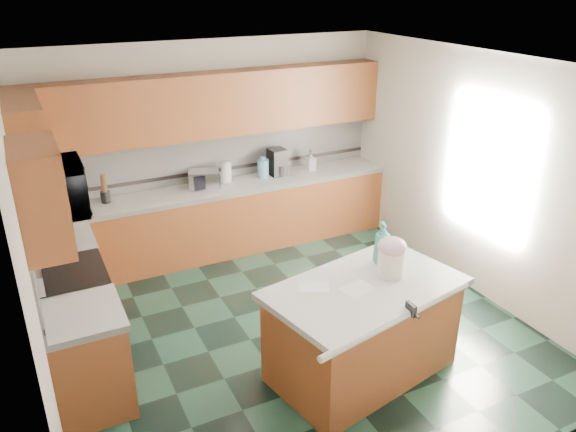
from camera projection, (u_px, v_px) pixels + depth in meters
floor at (290, 328)px, 5.89m from camera, size 4.60×4.60×0.00m
ceiling at (290, 65)px, 4.81m from camera, size 4.60×4.60×0.00m
wall_back at (210, 147)px, 7.25m from camera, size 4.60×0.04×2.70m
wall_front at (458, 342)px, 3.44m from camera, size 4.60×0.04×2.70m
wall_left at (26, 261)px, 4.41m from camera, size 0.04×4.60×2.70m
wall_right at (475, 174)px, 6.28m from camera, size 0.04×4.60×2.70m
back_base_cab at (222, 221)px, 7.36m from camera, size 4.60×0.60×0.86m
back_countertop at (221, 188)px, 7.17m from camera, size 4.60×0.64×0.06m
back_upper_cab at (213, 105)px, 6.87m from camera, size 4.60×0.33×0.78m
back_backsplash at (212, 156)px, 7.27m from camera, size 4.60×0.02×0.63m
back_accent_band at (213, 171)px, 7.35m from camera, size 4.60×0.01×0.05m
left_base_cab_rear at (68, 279)px, 5.96m from camera, size 0.60×0.82×0.86m
left_counter_rear at (61, 241)px, 5.78m from camera, size 0.64×0.82×0.06m
left_base_cab_front at (90, 362)px, 4.71m from camera, size 0.60×0.72×0.86m
left_counter_front at (81, 315)px, 4.52m from camera, size 0.64×0.72×0.06m
left_backsplash at (29, 245)px, 4.92m from camera, size 0.02×2.30×0.63m
left_accent_band at (34, 264)px, 5.00m from camera, size 0.01×2.30×0.05m
left_upper_cab_rear at (27, 140)px, 5.42m from camera, size 0.33×1.09×0.78m
left_upper_cab_front at (40, 197)px, 4.05m from camera, size 0.33×0.72×0.78m
range_body at (78, 316)px, 5.31m from camera, size 0.60×0.76×0.88m
range_oven_door at (110, 312)px, 5.44m from camera, size 0.02×0.68×0.55m
range_cooktop at (70, 274)px, 5.13m from camera, size 0.62×0.78×0.04m
range_handle at (108, 277)px, 5.30m from camera, size 0.02×0.66×0.02m
range_backguard at (37, 268)px, 4.97m from camera, size 0.06×0.76×0.18m
microwave at (55, 189)px, 4.79m from camera, size 0.50×0.73×0.41m
island_base at (363, 332)px, 5.09m from camera, size 1.77×1.23×0.86m
island_top at (365, 288)px, 4.91m from camera, size 1.89×1.35×0.06m
island_bullnose at (401, 318)px, 4.49m from camera, size 1.69×0.41×0.06m
treat_jar at (391, 263)px, 5.02m from camera, size 0.29×0.29×0.25m
treat_jar_lid at (392, 246)px, 4.95m from camera, size 0.26×0.26×0.16m
treat_jar_knob at (393, 241)px, 4.93m from camera, size 0.09×0.03×0.03m
treat_jar_knob_end_l at (389, 242)px, 4.91m from camera, size 0.05×0.05×0.05m
treat_jar_knob_end_r at (397, 240)px, 4.95m from camera, size 0.05×0.05×0.05m
soap_bottle_island at (382, 243)px, 5.19m from camera, size 0.20×0.20×0.41m
paper_sheet_a at (357, 289)px, 4.84m from camera, size 0.33×0.28×0.00m
paper_sheet_b at (314, 287)px, 4.87m from camera, size 0.33×0.30×0.00m
clamp_body at (411, 309)px, 4.53m from camera, size 0.04×0.12×0.10m
clamp_handle at (416, 316)px, 4.48m from camera, size 0.02×0.08×0.02m
knife_block at (83, 199)px, 6.49m from camera, size 0.12×0.15×0.21m
utensil_crock at (106, 197)px, 6.63m from camera, size 0.11×0.11×0.14m
utensil_bundle at (104, 183)px, 6.56m from camera, size 0.07×0.07×0.20m
toaster_oven at (204, 179)px, 7.08m from camera, size 0.44×0.36×0.22m
toaster_oven_door at (207, 182)px, 6.98m from camera, size 0.34×0.01×0.18m
paper_towel at (226, 172)px, 7.24m from camera, size 0.13×0.13×0.29m
paper_towel_base at (227, 182)px, 7.29m from camera, size 0.19×0.19×0.01m
water_jug at (263, 169)px, 7.41m from camera, size 0.15×0.15×0.25m
water_jug_neck at (263, 158)px, 7.36m from camera, size 0.07×0.07×0.04m
coffee_maker at (277, 162)px, 7.50m from camera, size 0.22×0.24×0.36m
coffee_carafe at (279, 171)px, 7.50m from camera, size 0.15×0.15×0.15m
soap_bottle_back at (310, 161)px, 7.69m from camera, size 0.13×0.13×0.26m
soap_back_cap at (311, 151)px, 7.63m from camera, size 0.02×0.02×0.03m
window_light_proxy at (488, 167)px, 6.05m from camera, size 0.02×1.40×1.10m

